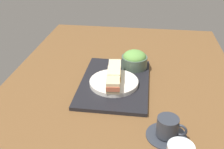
{
  "coord_description": "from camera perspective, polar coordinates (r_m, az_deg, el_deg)",
  "views": [
    {
      "loc": [
        95.85,
        8.91,
        58.54
      ],
      "look_at": [
        2.07,
        -3.89,
        5.0
      ],
      "focal_mm": 42.51,
      "sensor_mm": 36.0,
      "label": 1
    }
  ],
  "objects": [
    {
      "name": "sandwich_plate",
      "position": [
        1.08,
        0.42,
        -1.71
      ],
      "size": [
        19.96,
        19.96,
        1.75
      ],
      "primitive_type": "cylinder",
      "color": "white",
      "rests_on": "serving_tray"
    },
    {
      "name": "salad_bowl",
      "position": [
        1.21,
        4.85,
        3.22
      ],
      "size": [
        11.71,
        11.71,
        8.13
      ],
      "color": "#4C6051",
      "rests_on": "serving_tray"
    },
    {
      "name": "sandwich_middle",
      "position": [
        1.07,
        0.42,
        -0.17
      ],
      "size": [
        8.2,
        6.25,
        4.93
      ],
      "color": "beige",
      "rests_on": "sandwich_plate"
    },
    {
      "name": "sandwich_far",
      "position": [
        1.01,
        0.23,
        -2.04
      ],
      "size": [
        8.65,
        6.05,
        4.47
      ],
      "color": "beige",
      "rests_on": "sandwich_plate"
    },
    {
      "name": "serving_tray",
      "position": [
        1.11,
        0.62,
        -1.76
      ],
      "size": [
        41.12,
        28.09,
        1.49
      ],
      "primitive_type": "cube",
      "color": "black",
      "rests_on": "ground_plane"
    },
    {
      "name": "ground_plane",
      "position": [
        1.13,
        2.09,
        -2.48
      ],
      "size": [
        140.0,
        100.0,
        3.0
      ],
      "primitive_type": "cube",
      "color": "brown"
    },
    {
      "name": "sandwich_near",
      "position": [
        1.12,
        0.59,
        1.37
      ],
      "size": [
        8.1,
        6.01,
        4.78
      ],
      "color": "beige",
      "rests_on": "sandwich_plate"
    },
    {
      "name": "coffee_cup",
      "position": [
        0.86,
        11.85,
        -11.39
      ],
      "size": [
        12.98,
        12.98,
        7.12
      ],
      "color": "#333842",
      "rests_on": "ground_plane"
    }
  ]
}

